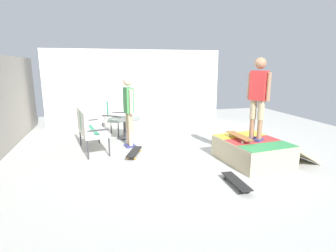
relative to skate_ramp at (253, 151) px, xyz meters
The scene contains 11 objects.
ground_plane 1.58m from the skate_ramp, 63.52° to the left, with size 12.00×12.00×0.10m, color #A8A8A3.
house_facade 4.97m from the skate_ramp, 22.67° to the left, with size 0.23×6.00×2.55m.
skate_ramp is the anchor object (origin of this frame).
patio_bench 3.80m from the skate_ramp, 64.82° to the left, with size 1.33×0.78×1.02m.
patio_chair_near_house 4.18m from the skate_ramp, 43.21° to the left, with size 0.80×0.77×1.02m.
patio_table 3.61m from the skate_ramp, 43.83° to the left, with size 0.90×0.90×0.57m.
person_watching 3.10m from the skate_ramp, 54.52° to the left, with size 0.47×0.29×1.77m.
person_skater 1.23m from the skate_ramp, behind, with size 0.42×0.35×1.69m.
skateboard_by_bench 2.63m from the skate_ramp, 66.87° to the left, with size 0.82×0.47×0.10m.
skateboard_spare 1.38m from the skate_ramp, 137.15° to the left, with size 0.80×0.22×0.10m.
skateboard_on_ramp 0.46m from the skate_ramp, 77.58° to the left, with size 0.81×0.23×0.10m.
Camera 1 is at (-5.52, 1.72, 2.02)m, focal length 28.56 mm.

